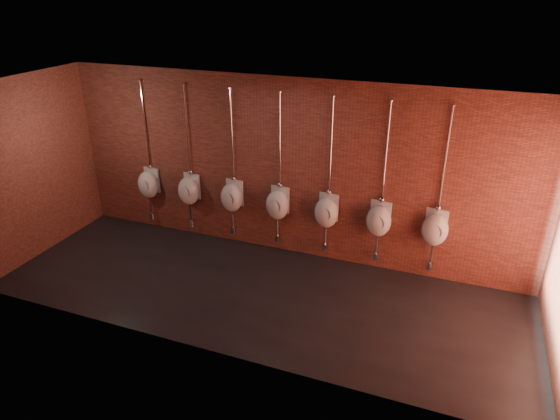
% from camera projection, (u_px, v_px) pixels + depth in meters
% --- Properties ---
extents(ground, '(8.50, 8.50, 0.00)m').
position_uv_depth(ground, '(257.00, 293.00, 8.08)').
color(ground, black).
rests_on(ground, ground).
extents(room_shell, '(8.54, 3.04, 3.22)m').
position_uv_depth(room_shell, '(254.00, 177.00, 7.23)').
color(room_shell, black).
rests_on(room_shell, ground).
extents(urinal_0, '(0.47, 0.43, 2.72)m').
position_uv_depth(urinal_0, '(149.00, 184.00, 9.73)').
color(urinal_0, white).
rests_on(urinal_0, ground).
extents(urinal_1, '(0.47, 0.43, 2.72)m').
position_uv_depth(urinal_1, '(189.00, 190.00, 9.44)').
color(urinal_1, white).
rests_on(urinal_1, ground).
extents(urinal_2, '(0.47, 0.43, 2.72)m').
position_uv_depth(urinal_2, '(232.00, 197.00, 9.15)').
color(urinal_2, white).
rests_on(urinal_2, ground).
extents(urinal_3, '(0.47, 0.43, 2.72)m').
position_uv_depth(urinal_3, '(278.00, 204.00, 8.86)').
color(urinal_3, white).
rests_on(urinal_3, ground).
extents(urinal_4, '(0.47, 0.43, 2.72)m').
position_uv_depth(urinal_4, '(327.00, 212.00, 8.57)').
color(urinal_4, white).
rests_on(urinal_4, ground).
extents(urinal_5, '(0.47, 0.43, 2.72)m').
position_uv_depth(urinal_5, '(379.00, 220.00, 8.28)').
color(urinal_5, white).
rests_on(urinal_5, ground).
extents(urinal_6, '(0.47, 0.43, 2.72)m').
position_uv_depth(urinal_6, '(435.00, 229.00, 7.99)').
color(urinal_6, white).
rests_on(urinal_6, ground).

